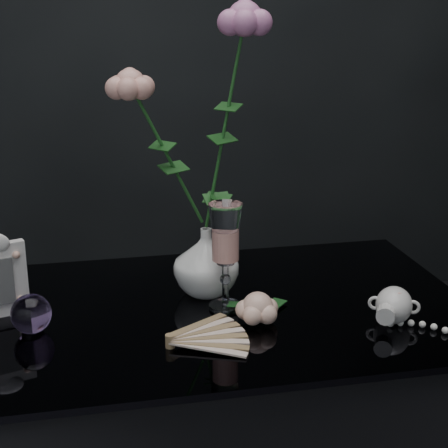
{
  "coord_description": "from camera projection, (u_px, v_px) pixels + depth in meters",
  "views": [
    {
      "loc": [
        -0.16,
        -1.08,
        1.29
      ],
      "look_at": [
        0.07,
        0.04,
        0.92
      ],
      "focal_mm": 55.0,
      "sensor_mm": 36.0,
      "label": 1
    }
  ],
  "objects": [
    {
      "name": "vase",
      "position": [
        206.0,
        261.0,
        1.3
      ],
      "size": [
        0.16,
        0.16,
        0.13
      ],
      "primitive_type": "imported",
      "rotation": [
        0.0,
        0.0,
        0.41
      ],
      "color": "white",
      "rests_on": "table"
    },
    {
      "name": "wine_glass",
      "position": [
        225.0,
        257.0,
        1.22
      ],
      "size": [
        0.06,
        0.06,
        0.2
      ],
      "primitive_type": null,
      "rotation": [
        0.0,
        0.0,
        0.05
      ],
      "color": "white",
      "rests_on": "table"
    },
    {
      "name": "paperweight",
      "position": [
        31.0,
        314.0,
        1.15
      ],
      "size": [
        0.07,
        0.07,
        0.07
      ],
      "primitive_type": null,
      "rotation": [
        0.0,
        0.0,
        0.06
      ],
      "color": "#AB80D0",
      "rests_on": "table"
    },
    {
      "name": "paper_fan",
      "position": [
        170.0,
        340.0,
        1.1
      ],
      "size": [
        0.26,
        0.21,
        0.03
      ],
      "primitive_type": null,
      "rotation": [
        0.0,
        0.0,
        -0.03
      ],
      "color": "beige",
      "rests_on": "table"
    },
    {
      "name": "loose_rose",
      "position": [
        258.0,
        308.0,
        1.19
      ],
      "size": [
        0.17,
        0.2,
        0.06
      ],
      "primitive_type": null,
      "rotation": [
        0.0,
        0.0,
        0.29
      ],
      "color": "#FFBDA4",
      "rests_on": "table"
    },
    {
      "name": "pearl_jar",
      "position": [
        394.0,
        303.0,
        1.19
      ],
      "size": [
        0.3,
        0.3,
        0.07
      ],
      "primitive_type": null,
      "rotation": [
        0.0,
        0.0,
        -0.48
      ],
      "color": "silver",
      "rests_on": "table"
    },
    {
      "name": "roses",
      "position": [
        199.0,
        122.0,
        1.21
      ],
      "size": [
        0.28,
        0.11,
        0.46
      ],
      "color": "#E59C8C",
      "rests_on": "vase"
    }
  ]
}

